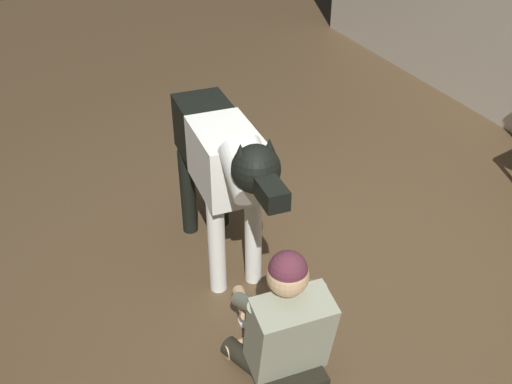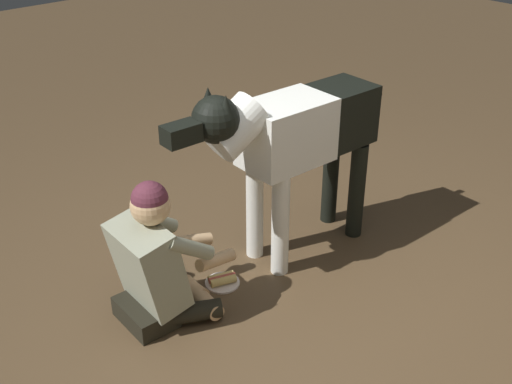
{
  "view_description": "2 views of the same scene",
  "coord_description": "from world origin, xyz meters",
  "views": [
    {
      "loc": [
        2.58,
        -1.28,
        2.59
      ],
      "look_at": [
        -0.08,
        -0.13,
        0.7
      ],
      "focal_mm": 41.22,
      "sensor_mm": 36.0,
      "label": 1
    },
    {
      "loc": [
        2.15,
        2.16,
        2.36
      ],
      "look_at": [
        0.08,
        -0.14,
        0.63
      ],
      "focal_mm": 44.77,
      "sensor_mm": 36.0,
      "label": 2
    }
  ],
  "objects": [
    {
      "name": "ground_plane",
      "position": [
        0.0,
        0.0,
        0.0
      ],
      "size": [
        15.84,
        15.84,
        0.0
      ],
      "primitive_type": "plane",
      "color": "brown"
    },
    {
      "name": "large_dog",
      "position": [
        -0.32,
        -0.25,
        0.81
      ],
      "size": [
        1.64,
        0.38,
        1.22
      ],
      "color": "white",
      "rests_on": "ground"
    },
    {
      "name": "person_sitting_on_floor",
      "position": [
        0.66,
        -0.29,
        0.35
      ],
      "size": [
        0.67,
        0.58,
        0.84
      ],
      "color": "black",
      "rests_on": "ground"
    },
    {
      "name": "hot_dog_on_plate",
      "position": [
        0.23,
        -0.27,
        0.03
      ],
      "size": [
        0.21,
        0.21,
        0.06
      ],
      "color": "silver",
      "rests_on": "ground"
    }
  ]
}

